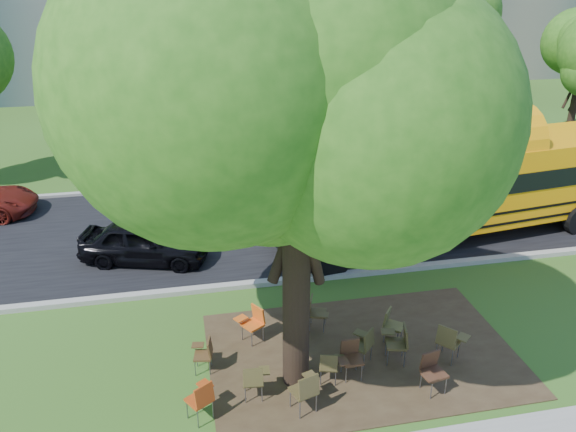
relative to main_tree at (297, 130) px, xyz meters
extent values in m
plane|color=#324F18|center=(0.68, 1.08, -5.56)|extent=(160.00, 160.00, 0.00)
cube|color=#382819|center=(1.68, 0.58, -5.54)|extent=(7.00, 4.50, 0.03)
cube|color=black|center=(0.68, 8.08, -5.54)|extent=(80.00, 8.00, 0.04)
cube|color=gray|center=(0.68, 4.08, -5.49)|extent=(80.00, 0.25, 0.14)
cube|color=gray|center=(0.68, 12.18, -5.49)|extent=(80.00, 0.25, 0.14)
cylinder|color=black|center=(-4.32, 17.08, -3.81)|extent=(0.32, 0.32, 3.50)
sphere|color=#275C15|center=(-4.32, 17.08, -1.34)|extent=(4.80, 4.80, 4.80)
cylinder|color=black|center=(8.68, 15.08, -3.46)|extent=(0.38, 0.38, 4.20)
sphere|color=#275C15|center=(8.68, 15.08, -0.52)|extent=(5.60, 5.60, 5.60)
cylinder|color=black|center=(16.68, 14.08, -3.76)|extent=(0.34, 0.34, 3.60)
cylinder|color=black|center=(0.00, 0.00, -3.31)|extent=(0.56, 0.56, 4.49)
sphere|color=#275C15|center=(0.00, 0.00, 0.01)|extent=(7.20, 7.20, 7.20)
cube|color=orange|center=(7.64, 6.22, -3.73)|extent=(11.56, 4.00, 2.52)
cube|color=black|center=(7.95, 6.26, -3.45)|extent=(10.95, 3.96, 0.62)
cube|color=orange|center=(1.38, 5.41, -4.53)|extent=(1.62, 2.42, 0.98)
cube|color=black|center=(7.64, 6.22, -4.37)|extent=(11.59, 4.04, 0.08)
cube|color=black|center=(7.64, 6.22, -4.75)|extent=(11.59, 4.04, 0.08)
cylinder|color=black|center=(1.98, 4.19, -5.04)|extent=(1.06, 0.44, 1.03)
cylinder|color=black|center=(1.66, 6.74, -5.04)|extent=(1.06, 0.44, 1.03)
cylinder|color=black|center=(10.44, 7.88, -5.04)|extent=(1.06, 0.44, 1.03)
cylinder|color=black|center=(11.87, 8.06, -5.04)|extent=(1.06, 0.44, 1.03)
cube|color=#A93B12|center=(-2.08, -0.73, -5.08)|extent=(0.60, 0.59, 0.05)
cube|color=#A93B12|center=(-1.98, -0.89, -4.85)|extent=(0.41, 0.31, 0.42)
cube|color=#A93B12|center=(-1.95, -0.47, -4.96)|extent=(0.35, 0.37, 0.03)
cylinder|color=slate|center=(-2.33, -0.67, -5.32)|extent=(0.03, 0.03, 0.47)
cylinder|color=slate|center=(-1.84, -0.78, -5.32)|extent=(0.03, 0.03, 0.47)
cube|color=#463E1E|center=(-0.97, -0.35, -5.11)|extent=(0.46, 0.44, 0.05)
cube|color=#463E1E|center=(-0.99, -0.52, -4.89)|extent=(0.41, 0.13, 0.40)
cube|color=#463E1E|center=(-0.72, -0.23, -4.99)|extent=(0.25, 0.30, 0.03)
cylinder|color=slate|center=(-1.12, -0.16, -5.33)|extent=(0.02, 0.02, 0.45)
cylinder|color=slate|center=(-0.82, -0.53, -5.33)|extent=(0.02, 0.02, 0.45)
cube|color=#473B1E|center=(-0.04, -0.91, -5.06)|extent=(0.58, 0.57, 0.06)
cube|color=#473B1E|center=(0.02, -1.10, -4.81)|extent=(0.46, 0.24, 0.45)
cube|color=#473B1E|center=(0.16, -0.68, -4.92)|extent=(0.33, 0.37, 0.03)
cylinder|color=slate|center=(-0.28, -0.79, -5.31)|extent=(0.03, 0.03, 0.50)
cylinder|color=slate|center=(0.20, -1.03, -5.31)|extent=(0.03, 0.03, 0.50)
cube|color=#492C1A|center=(1.20, -0.14, -5.10)|extent=(0.43, 0.41, 0.05)
cube|color=#492C1A|center=(1.20, 0.04, -4.87)|extent=(0.41, 0.10, 0.41)
cube|color=#492C1A|center=(0.96, -0.29, -4.97)|extent=(0.23, 0.29, 0.03)
cylinder|color=slate|center=(1.38, -0.32, -5.33)|extent=(0.02, 0.02, 0.46)
cylinder|color=slate|center=(1.03, 0.03, -5.33)|extent=(0.02, 0.02, 0.46)
cube|color=#443B1D|center=(0.68, -0.17, -5.14)|extent=(0.48, 0.47, 0.05)
cube|color=#443B1D|center=(0.63, -0.33, -4.94)|extent=(0.38, 0.19, 0.37)
cube|color=#443B1D|center=(0.93, -0.11, -5.03)|extent=(0.27, 0.31, 0.03)
cylinder|color=slate|center=(0.57, 0.02, -5.35)|extent=(0.02, 0.02, 0.42)
cylinder|color=slate|center=(0.78, -0.37, -5.35)|extent=(0.02, 0.02, 0.42)
cube|color=#422617|center=(2.74, -0.93, -5.08)|extent=(0.53, 0.51, 0.05)
cube|color=#422617|center=(2.70, -0.74, -4.84)|extent=(0.44, 0.19, 0.43)
cube|color=#422617|center=(2.52, -1.13, -4.95)|extent=(0.29, 0.34, 0.03)
cylinder|color=slate|center=(2.95, -1.07, -5.32)|extent=(0.03, 0.03, 0.48)
cylinder|color=slate|center=(2.52, -0.79, -5.32)|extent=(0.03, 0.03, 0.48)
cube|color=#41391C|center=(2.32, 0.16, -5.06)|extent=(0.54, 0.56, 0.06)
cube|color=#41391C|center=(2.51, 0.11, -4.82)|extent=(0.21, 0.45, 0.44)
cube|color=#41391C|center=(2.24, 0.46, -4.93)|extent=(0.36, 0.31, 0.03)
cylinder|color=slate|center=(2.09, 0.03, -5.31)|extent=(0.03, 0.03, 0.50)
cylinder|color=slate|center=(2.55, 0.30, -5.31)|extent=(0.03, 0.03, 0.50)
cube|color=brown|center=(3.52, 0.02, -5.06)|extent=(0.63, 0.64, 0.05)
cube|color=brown|center=(3.37, -0.11, -4.82)|extent=(0.37, 0.40, 0.44)
cube|color=brown|center=(3.81, -0.07, -4.93)|extent=(0.39, 0.38, 0.03)
cylinder|color=slate|center=(3.54, 0.29, -5.31)|extent=(0.03, 0.03, 0.49)
cylinder|color=slate|center=(3.51, -0.24, -5.31)|extent=(0.03, 0.03, 0.49)
cube|color=#4A331A|center=(-1.93, 0.70, -5.14)|extent=(0.44, 0.45, 0.05)
cube|color=#4A331A|center=(-1.76, 0.67, -4.93)|extent=(0.15, 0.38, 0.38)
cube|color=#4A331A|center=(-2.02, 0.94, -5.02)|extent=(0.29, 0.25, 0.03)
cylinder|color=slate|center=(-2.11, 0.57, -5.35)|extent=(0.02, 0.02, 0.42)
cylinder|color=slate|center=(-1.74, 0.83, -5.35)|extent=(0.02, 0.02, 0.42)
cube|color=#D35816|center=(-0.71, 1.57, -5.09)|extent=(0.58, 0.59, 0.05)
cube|color=#D35816|center=(-0.55, 1.66, -4.86)|extent=(0.30, 0.40, 0.42)
cube|color=#D35816|center=(-0.97, 1.70, -4.97)|extent=(0.37, 0.35, 0.03)
cylinder|color=slate|center=(-0.77, 1.32, -5.32)|extent=(0.02, 0.02, 0.47)
cylinder|color=slate|center=(-0.66, 1.81, -5.32)|extent=(0.02, 0.02, 0.47)
cube|color=#473C1E|center=(0.92, 1.76, -5.10)|extent=(0.53, 0.54, 0.05)
cube|color=#473C1E|center=(0.75, 1.82, -4.88)|extent=(0.23, 0.41, 0.41)
cube|color=#473C1E|center=(0.97, 1.48, -4.98)|extent=(0.34, 0.31, 0.03)
cylinder|color=slate|center=(1.14, 1.86, -5.33)|extent=(0.02, 0.02, 0.46)
cylinder|color=slate|center=(0.70, 1.65, -5.33)|extent=(0.02, 0.02, 0.46)
cube|color=#423D1C|center=(1.55, 0.30, -5.09)|extent=(0.60, 0.60, 0.05)
cube|color=#423D1C|center=(1.68, 0.17, -4.87)|extent=(0.36, 0.36, 0.41)
cube|color=#423D1C|center=(1.63, 0.58, -4.97)|extent=(0.36, 0.37, 0.03)
cylinder|color=slate|center=(1.31, 0.30, -5.33)|extent=(0.02, 0.02, 0.46)
cylinder|color=slate|center=(1.80, 0.30, -5.33)|extent=(0.02, 0.02, 0.46)
cube|color=brown|center=(2.56, 0.91, -5.12)|extent=(0.55, 0.56, 0.05)
cube|color=brown|center=(2.42, 1.01, -4.91)|extent=(0.31, 0.36, 0.39)
cube|color=brown|center=(2.52, 0.64, -5.01)|extent=(0.34, 0.33, 0.03)
cylinder|color=slate|center=(2.79, 0.93, -5.34)|extent=(0.02, 0.02, 0.43)
cylinder|color=slate|center=(2.33, 0.88, -5.34)|extent=(0.02, 0.02, 0.43)
imported|color=black|center=(-3.32, 6.20, -4.91)|extent=(4.09, 2.55, 1.30)
camera|label=1|loc=(-2.07, -9.43, 2.62)|focal=35.00mm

